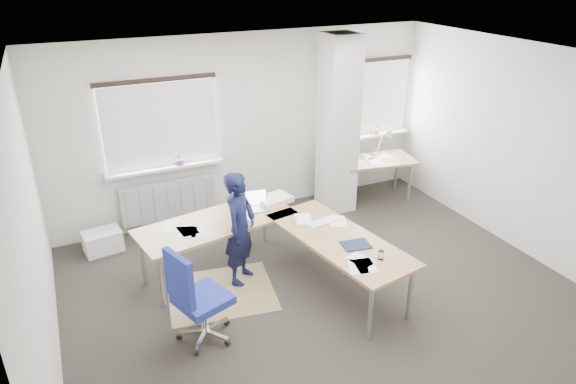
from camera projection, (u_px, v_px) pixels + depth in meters
name	position (u px, v px, depth m)	size (l,w,h in m)	color
ground	(321.00, 290.00, 6.36)	(6.00, 6.00, 0.00)	black
room_shell	(321.00, 144.00, 6.08)	(6.04, 5.04, 2.82)	beige
floor_mat	(221.00, 292.00, 6.31)	(1.27, 1.08, 0.01)	olive
white_crate	(103.00, 241.00, 7.15)	(0.50, 0.35, 0.30)	white
desk_main	(278.00, 231.00, 6.32)	(2.82, 2.63, 0.96)	#91623E
desk_side	(371.00, 162.00, 8.45)	(1.50, 0.93, 1.22)	#91623E
task_chair	(201.00, 315.00, 5.41)	(0.66, 0.64, 1.15)	navy
person	(240.00, 228.00, 6.28)	(0.54, 0.35, 1.48)	black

